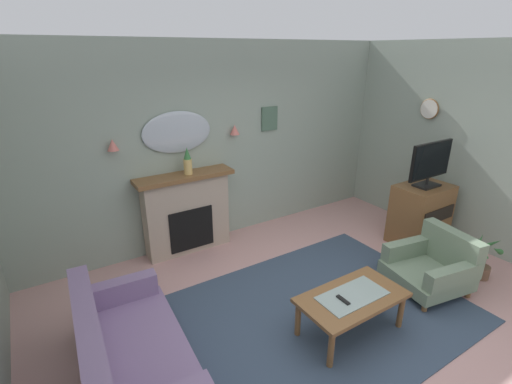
{
  "coord_description": "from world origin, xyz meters",
  "views": [
    {
      "loc": [
        -2.39,
        -2.26,
        2.74
      ],
      "look_at": [
        -0.16,
        1.26,
        1.13
      ],
      "focal_mm": 25.88,
      "sensor_mm": 36.0,
      "label": 1
    }
  ],
  "objects_px": {
    "wall_sconce_right": "(235,130)",
    "coffee_table": "(352,300)",
    "fireplace": "(187,214)",
    "wall_mirror": "(177,132)",
    "framed_picture": "(270,119)",
    "tv_flatscreen": "(431,163)",
    "wall_clock": "(430,109)",
    "floral_couch": "(124,351)",
    "tv_remote": "(343,300)",
    "tv_cabinet": "(420,214)",
    "potted_plant_small_fern": "(484,260)",
    "mantel_vase_right": "(188,162)",
    "armchair_near_fireplace": "(433,265)",
    "wall_sconce_left": "(113,145)"
  },
  "relations": [
    {
      "from": "coffee_table",
      "to": "fireplace",
      "type": "bearing_deg",
      "value": 106.54
    },
    {
      "from": "fireplace",
      "to": "tv_flatscreen",
      "type": "relative_size",
      "value": 1.62
    },
    {
      "from": "wall_mirror",
      "to": "coffee_table",
      "type": "height_order",
      "value": "wall_mirror"
    },
    {
      "from": "wall_sconce_left",
      "to": "floral_couch",
      "type": "relative_size",
      "value": 0.08
    },
    {
      "from": "wall_mirror",
      "to": "potted_plant_small_fern",
      "type": "distance_m",
      "value": 4.29
    },
    {
      "from": "wall_sconce_right",
      "to": "floral_couch",
      "type": "xyz_separation_m",
      "value": [
        -2.21,
        -1.95,
        -1.34
      ]
    },
    {
      "from": "mantel_vase_right",
      "to": "tv_remote",
      "type": "bearing_deg",
      "value": -77.53
    },
    {
      "from": "wall_mirror",
      "to": "tv_remote",
      "type": "xyz_separation_m",
      "value": [
        0.59,
        -2.63,
        -1.26
      ]
    },
    {
      "from": "coffee_table",
      "to": "tv_cabinet",
      "type": "distance_m",
      "value": 2.45
    },
    {
      "from": "framed_picture",
      "to": "wall_clock",
      "type": "bearing_deg",
      "value": -32.89
    },
    {
      "from": "fireplace",
      "to": "wall_sconce_left",
      "type": "relative_size",
      "value": 9.71
    },
    {
      "from": "wall_sconce_right",
      "to": "coffee_table",
      "type": "bearing_deg",
      "value": -92.59
    },
    {
      "from": "tv_flatscreen",
      "to": "fireplace",
      "type": "bearing_deg",
      "value": 151.44
    },
    {
      "from": "mantel_vase_right",
      "to": "tv_remote",
      "type": "relative_size",
      "value": 2.33
    },
    {
      "from": "wall_mirror",
      "to": "armchair_near_fireplace",
      "type": "distance_m",
      "value": 3.65
    },
    {
      "from": "mantel_vase_right",
      "to": "wall_sconce_right",
      "type": "relative_size",
      "value": 2.67
    },
    {
      "from": "fireplace",
      "to": "coffee_table",
      "type": "distance_m",
      "value": 2.58
    },
    {
      "from": "potted_plant_small_fern",
      "to": "coffee_table",
      "type": "bearing_deg",
      "value": 174.4
    },
    {
      "from": "tv_flatscreen",
      "to": "wall_clock",
      "type": "bearing_deg",
      "value": 43.37
    },
    {
      "from": "coffee_table",
      "to": "armchair_near_fireplace",
      "type": "height_order",
      "value": "armchair_near_fireplace"
    },
    {
      "from": "wall_sconce_right",
      "to": "wall_mirror",
      "type": "bearing_deg",
      "value": 176.63
    },
    {
      "from": "fireplace",
      "to": "wall_mirror",
      "type": "relative_size",
      "value": 1.42
    },
    {
      "from": "tv_remote",
      "to": "framed_picture",
      "type": "bearing_deg",
      "value": 71.0
    },
    {
      "from": "wall_mirror",
      "to": "wall_sconce_left",
      "type": "relative_size",
      "value": 6.86
    },
    {
      "from": "floral_couch",
      "to": "tv_cabinet",
      "type": "distance_m",
      "value": 4.4
    },
    {
      "from": "wall_mirror",
      "to": "tv_cabinet",
      "type": "height_order",
      "value": "wall_mirror"
    },
    {
      "from": "wall_sconce_left",
      "to": "framed_picture",
      "type": "height_order",
      "value": "framed_picture"
    },
    {
      "from": "wall_clock",
      "to": "framed_picture",
      "type": "distance_m",
      "value": 2.43
    },
    {
      "from": "fireplace",
      "to": "tv_remote",
      "type": "distance_m",
      "value": 2.56
    },
    {
      "from": "wall_mirror",
      "to": "wall_sconce_left",
      "type": "distance_m",
      "value": 0.85
    },
    {
      "from": "fireplace",
      "to": "wall_clock",
      "type": "relative_size",
      "value": 4.39
    },
    {
      "from": "tv_remote",
      "to": "armchair_near_fireplace",
      "type": "xyz_separation_m",
      "value": [
        1.57,
        0.04,
        -0.15
      ]
    },
    {
      "from": "wall_mirror",
      "to": "framed_picture",
      "type": "xyz_separation_m",
      "value": [
        1.5,
        0.01,
        0.04
      ]
    },
    {
      "from": "wall_clock",
      "to": "tv_cabinet",
      "type": "relative_size",
      "value": 0.34
    },
    {
      "from": "wall_sconce_left",
      "to": "armchair_near_fireplace",
      "type": "distance_m",
      "value": 4.16
    },
    {
      "from": "floral_couch",
      "to": "armchair_near_fireplace",
      "type": "height_order",
      "value": "floral_couch"
    },
    {
      "from": "mantel_vase_right",
      "to": "wall_sconce_left",
      "type": "height_order",
      "value": "wall_sconce_left"
    },
    {
      "from": "framed_picture",
      "to": "floral_couch",
      "type": "height_order",
      "value": "framed_picture"
    },
    {
      "from": "wall_sconce_right",
      "to": "framed_picture",
      "type": "height_order",
      "value": "framed_picture"
    },
    {
      "from": "wall_sconce_left",
      "to": "potted_plant_small_fern",
      "type": "relative_size",
      "value": 0.24
    },
    {
      "from": "coffee_table",
      "to": "tv_remote",
      "type": "relative_size",
      "value": 6.88
    },
    {
      "from": "potted_plant_small_fern",
      "to": "mantel_vase_right",
      "type": "bearing_deg",
      "value": 136.83
    },
    {
      "from": "wall_sconce_right",
      "to": "fireplace",
      "type": "bearing_deg",
      "value": -173.84
    },
    {
      "from": "wall_mirror",
      "to": "tv_remote",
      "type": "relative_size",
      "value": 6.0
    },
    {
      "from": "framed_picture",
      "to": "tv_remote",
      "type": "height_order",
      "value": "framed_picture"
    },
    {
      "from": "armchair_near_fireplace",
      "to": "framed_picture",
      "type": "bearing_deg",
      "value": 104.27
    },
    {
      "from": "mantel_vase_right",
      "to": "framed_picture",
      "type": "relative_size",
      "value": 1.04
    },
    {
      "from": "wall_mirror",
      "to": "tv_remote",
      "type": "distance_m",
      "value": 2.97
    },
    {
      "from": "wall_mirror",
      "to": "wall_clock",
      "type": "bearing_deg",
      "value": -20.29
    },
    {
      "from": "wall_clock",
      "to": "tv_cabinet",
      "type": "bearing_deg",
      "value": -137.9
    }
  ]
}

